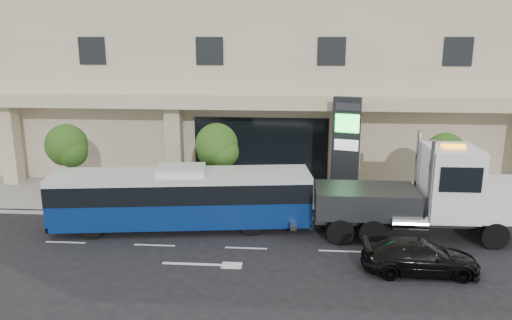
{
  "coord_description": "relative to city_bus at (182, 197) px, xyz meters",
  "views": [
    {
      "loc": [
        1.97,
        -21.23,
        8.83
      ],
      "look_at": [
        0.16,
        2.0,
        3.04
      ],
      "focal_mm": 35.0,
      "sensor_mm": 36.0,
      "label": 1
    }
  ],
  "objects": [
    {
      "name": "ground",
      "position": [
        3.2,
        -0.57,
        -1.54
      ],
      "size": [
        120.0,
        120.0,
        0.0
      ],
      "primitive_type": "plane",
      "color": "black",
      "rests_on": "ground"
    },
    {
      "name": "sidewalk",
      "position": [
        3.2,
        4.43,
        -1.46
      ],
      "size": [
        120.0,
        6.0,
        0.15
      ],
      "primitive_type": "cube",
      "color": "gray",
      "rests_on": "ground"
    },
    {
      "name": "curb",
      "position": [
        3.2,
        1.43,
        -1.46
      ],
      "size": [
        120.0,
        0.3,
        0.15
      ],
      "primitive_type": "cube",
      "color": "gray",
      "rests_on": "ground"
    },
    {
      "name": "convention_center",
      "position": [
        3.2,
        14.85,
        8.44
      ],
      "size": [
        60.0,
        17.6,
        20.0
      ],
      "color": "tan",
      "rests_on": "ground"
    },
    {
      "name": "tree_left",
      "position": [
        -6.78,
        3.02,
        1.58
      ],
      "size": [
        2.27,
        2.2,
        4.22
      ],
      "color": "#422B19",
      "rests_on": "sidewalk"
    },
    {
      "name": "tree_mid",
      "position": [
        1.22,
        3.02,
        1.72
      ],
      "size": [
        2.28,
        2.2,
        4.38
      ],
      "color": "#422B19",
      "rests_on": "sidewalk"
    },
    {
      "name": "tree_right",
      "position": [
        12.72,
        3.02,
        1.5
      ],
      "size": [
        2.1,
        2.0,
        4.04
      ],
      "color": "#422B19",
      "rests_on": "sidewalk"
    },
    {
      "name": "city_bus",
      "position": [
        0.0,
        0.0,
        0.0
      ],
      "size": [
        12.14,
        4.07,
        3.02
      ],
      "rotation": [
        0.0,
        0.0,
        0.13
      ],
      "color": "black",
      "rests_on": "ground"
    },
    {
      "name": "tow_truck",
      "position": [
        11.13,
        -0.17,
        0.4
      ],
      "size": [
        10.3,
        2.68,
        4.7
      ],
      "rotation": [
        0.0,
        0.0,
        0.01
      ],
      "color": "#2D3033",
      "rests_on": "ground"
    },
    {
      "name": "black_sedan",
      "position": [
        10.06,
        -3.79,
        -0.9
      ],
      "size": [
        4.41,
        1.81,
        1.28
      ],
      "primitive_type": "imported",
      "rotation": [
        0.0,
        0.0,
        1.58
      ],
      "color": "black",
      "rests_on": "ground"
    },
    {
      "name": "signage_pylon",
      "position": [
        7.87,
        3.95,
        1.5
      ],
      "size": [
        1.49,
        0.87,
        5.67
      ],
      "rotation": [
        0.0,
        0.0,
        -0.27
      ],
      "color": "black",
      "rests_on": "sidewalk"
    }
  ]
}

